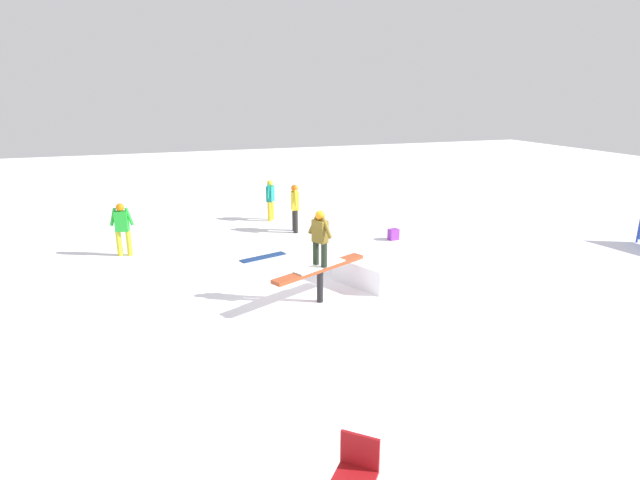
% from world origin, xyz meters
% --- Properties ---
extents(ground_plane, '(60.00, 60.00, 0.00)m').
position_xyz_m(ground_plane, '(0.00, 0.00, 0.00)').
color(ground_plane, white).
extents(rail_feature, '(2.39, 1.31, 0.81)m').
position_xyz_m(rail_feature, '(0.00, 0.00, 0.69)').
color(rail_feature, black).
rests_on(rail_feature, ground).
extents(snow_kicker_ramp, '(2.27, 2.12, 0.58)m').
position_xyz_m(snow_kicker_ramp, '(-1.84, -0.86, 0.29)').
color(snow_kicker_ramp, white).
rests_on(snow_kicker_ramp, ground).
extents(main_rider_on_rail, '(1.32, 0.84, 1.24)m').
position_xyz_m(main_rider_on_rail, '(0.00, 0.00, 1.41)').
color(main_rider_on_rail, white).
rests_on(main_rider_on_rail, rail_feature).
extents(bystander_yellow, '(0.28, 0.68, 1.56)m').
position_xyz_m(bystander_yellow, '(-1.13, -5.64, 0.87)').
color(bystander_yellow, '#282523').
rests_on(bystander_yellow, ground).
extents(bystander_teal, '(0.41, 0.55, 1.44)m').
position_xyz_m(bystander_teal, '(-0.75, -7.38, 0.81)').
color(bystander_teal, yellow).
rests_on(bystander_teal, ground).
extents(bystander_green, '(0.65, 0.28, 1.50)m').
position_xyz_m(bystander_green, '(4.09, -4.85, 0.84)').
color(bystander_green, gold).
rests_on(bystander_green, ground).
extents(loose_snowboard_navy, '(1.36, 0.65, 0.02)m').
position_xyz_m(loose_snowboard_navy, '(0.48, -3.37, 0.01)').
color(loose_snowboard_navy, navy).
rests_on(loose_snowboard_navy, ground).
extents(folding_chair, '(0.62, 0.62, 0.88)m').
position_xyz_m(folding_chair, '(1.54, 5.49, 0.41)').
color(folding_chair, '#3F3F44').
rests_on(folding_chair, ground).
extents(backpack_on_snow, '(0.33, 0.26, 0.34)m').
position_xyz_m(backpack_on_snow, '(-3.73, -3.73, 0.17)').
color(backpack_on_snow, purple).
rests_on(backpack_on_snow, ground).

